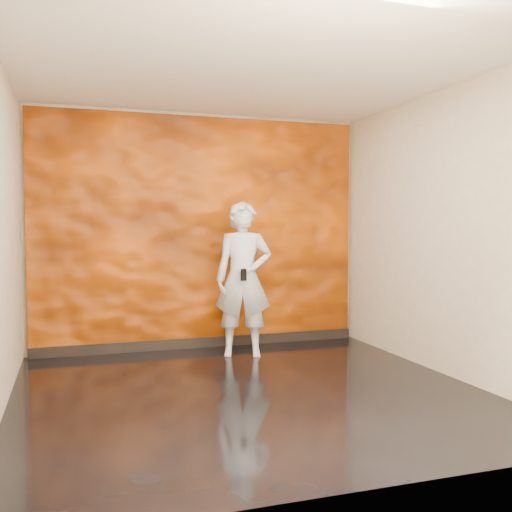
{
  "coord_description": "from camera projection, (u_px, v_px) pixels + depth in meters",
  "views": [
    {
      "loc": [
        -1.48,
        -4.73,
        1.46
      ],
      "look_at": [
        0.41,
        1.08,
        1.14
      ],
      "focal_mm": 40.0,
      "sensor_mm": 36.0,
      "label": 1
    }
  ],
  "objects": [
    {
      "name": "man",
      "position": [
        243.0,
        279.0,
        6.39
      ],
      "size": [
        0.72,
        0.58,
        1.73
      ],
      "primitive_type": "imported",
      "rotation": [
        0.0,
        0.0,
        -0.29
      ],
      "color": "#AAB2BC",
      "rests_on": "ground"
    },
    {
      "name": "room",
      "position": [
        250.0,
        233.0,
        4.95
      ],
      "size": [
        4.02,
        4.02,
        2.81
      ],
      "color": "black",
      "rests_on": "ground"
    },
    {
      "name": "phone",
      "position": [
        244.0,
        275.0,
        6.16
      ],
      "size": [
        0.07,
        0.04,
        0.13
      ],
      "primitive_type": "cube",
      "rotation": [
        0.0,
        0.0,
        0.31
      ],
      "color": "black",
      "rests_on": "man"
    },
    {
      "name": "feature_wall",
      "position": [
        201.0,
        233.0,
        6.81
      ],
      "size": [
        3.9,
        0.06,
        2.75
      ],
      "primitive_type": "cube",
      "color": "#E55700",
      "rests_on": "ground"
    },
    {
      "name": "baseboard",
      "position": [
        202.0,
        342.0,
        6.84
      ],
      "size": [
        3.9,
        0.04,
        0.12
      ],
      "primitive_type": "cube",
      "color": "black",
      "rests_on": "ground"
    }
  ]
}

